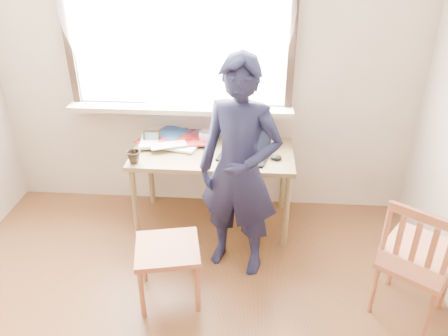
# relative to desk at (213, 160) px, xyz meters

# --- Properties ---
(room_shell) EXTENTS (3.52, 4.02, 2.61)m
(room_shell) POSITION_rel_desk_xyz_m (-0.11, -1.43, 1.03)
(room_shell) COLOR #BDAC98
(room_shell) RESTS_ON ground
(desk) EXTENTS (1.27, 0.63, 0.68)m
(desk) POSITION_rel_desk_xyz_m (0.00, 0.00, 0.00)
(desk) COLOR brown
(desk) RESTS_ON ground
(laptop) EXTENTS (0.43, 0.38, 0.25)m
(laptop) POSITION_rel_desk_xyz_m (0.26, -0.03, 0.13)
(laptop) COLOR black
(laptop) RESTS_ON desk
(mug_white) EXTENTS (0.17, 0.17, 0.10)m
(mug_white) POSITION_rel_desk_xyz_m (-0.07, 0.17, 0.12)
(mug_white) COLOR white
(mug_white) RESTS_ON desk
(mug_dark) EXTENTS (0.10, 0.10, 0.10)m
(mug_dark) POSITION_rel_desk_xyz_m (-0.57, -0.23, 0.12)
(mug_dark) COLOR black
(mug_dark) RESTS_ON desk
(mouse) EXTENTS (0.09, 0.07, 0.04)m
(mouse) POSITION_rel_desk_xyz_m (0.49, -0.10, 0.09)
(mouse) COLOR black
(mouse) RESTS_ON desk
(desk_clutter) EXTENTS (0.80, 0.57, 0.05)m
(desk_clutter) POSITION_rel_desk_xyz_m (-0.31, 0.16, 0.09)
(desk_clutter) COLOR white
(desk_clutter) RESTS_ON desk
(book_a) EXTENTS (0.25, 0.31, 0.03)m
(book_a) POSITION_rel_desk_xyz_m (-0.44, 0.25, 0.08)
(book_a) COLOR white
(book_a) RESTS_ON desk
(book_b) EXTENTS (0.21, 0.25, 0.02)m
(book_b) POSITION_rel_desk_xyz_m (0.34, 0.24, 0.08)
(book_b) COLOR white
(book_b) RESTS_ON desk
(picture_frame) EXTENTS (0.14, 0.02, 0.11)m
(picture_frame) POSITION_rel_desk_xyz_m (-0.51, 0.10, 0.13)
(picture_frame) COLOR black
(picture_frame) RESTS_ON desk
(work_chair) EXTENTS (0.48, 0.47, 0.42)m
(work_chair) POSITION_rel_desk_xyz_m (-0.21, -0.88, -0.26)
(work_chair) COLOR brown
(work_chair) RESTS_ON ground
(side_chair) EXTENTS (0.55, 0.54, 0.86)m
(side_chair) POSITION_rel_desk_xyz_m (1.35, -0.90, -0.16)
(side_chair) COLOR brown
(side_chair) RESTS_ON ground
(person) EXTENTS (0.66, 0.54, 1.58)m
(person) POSITION_rel_desk_xyz_m (0.23, -0.50, 0.18)
(person) COLOR black
(person) RESTS_ON ground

